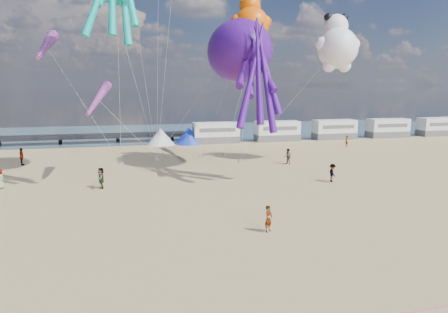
# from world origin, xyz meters

# --- Properties ---
(ground) EXTENTS (120.00, 120.00, 0.00)m
(ground) POSITION_xyz_m (0.00, 0.00, 0.00)
(ground) COLOR tan
(ground) RESTS_ON ground
(water) EXTENTS (120.00, 120.00, 0.00)m
(water) POSITION_xyz_m (0.00, 55.00, 0.02)
(water) COLOR #3D6175
(water) RESTS_ON ground
(motorhome_0) EXTENTS (6.60, 2.50, 3.00)m
(motorhome_0) POSITION_xyz_m (6.00, 40.00, 1.50)
(motorhome_0) COLOR silver
(motorhome_0) RESTS_ON ground
(motorhome_1) EXTENTS (6.60, 2.50, 3.00)m
(motorhome_1) POSITION_xyz_m (15.50, 40.00, 1.50)
(motorhome_1) COLOR silver
(motorhome_1) RESTS_ON ground
(motorhome_2) EXTENTS (6.60, 2.50, 3.00)m
(motorhome_2) POSITION_xyz_m (25.00, 40.00, 1.50)
(motorhome_2) COLOR silver
(motorhome_2) RESTS_ON ground
(motorhome_3) EXTENTS (6.60, 2.50, 3.00)m
(motorhome_3) POSITION_xyz_m (34.50, 40.00, 1.50)
(motorhome_3) COLOR silver
(motorhome_3) RESTS_ON ground
(motorhome_4) EXTENTS (6.60, 2.50, 3.00)m
(motorhome_4) POSITION_xyz_m (44.00, 40.00, 1.50)
(motorhome_4) COLOR silver
(motorhome_4) RESTS_ON ground
(tent_white) EXTENTS (4.00, 4.00, 2.40)m
(tent_white) POSITION_xyz_m (-2.00, 40.00, 1.20)
(tent_white) COLOR white
(tent_white) RESTS_ON ground
(tent_blue) EXTENTS (4.00, 4.00, 2.40)m
(tent_blue) POSITION_xyz_m (2.00, 40.00, 1.20)
(tent_blue) COLOR #1933CC
(tent_blue) RESTS_ON ground
(standing_person) EXTENTS (0.67, 0.65, 1.55)m
(standing_person) POSITION_xyz_m (1.43, 4.10, 0.77)
(standing_person) COLOR tan
(standing_person) RESTS_ON ground
(beachgoer_0) EXTENTS (0.68, 0.72, 1.66)m
(beachgoer_0) POSITION_xyz_m (-16.59, 18.24, 0.83)
(beachgoer_0) COLOR #7F6659
(beachgoer_0) RESTS_ON ground
(beachgoer_1) EXTENTS (0.82, 0.97, 1.69)m
(beachgoer_1) POSITION_xyz_m (10.13, 22.49, 0.84)
(beachgoer_1) COLOR #7F6659
(beachgoer_1) RESTS_ON ground
(beachgoer_2) EXTENTS (0.71, 0.85, 1.59)m
(beachgoer_2) POSITION_xyz_m (10.90, 14.27, 0.80)
(beachgoer_2) COLOR #7F6659
(beachgoer_2) RESTS_ON ground
(beachgoer_3) EXTENTS (0.91, 1.30, 1.84)m
(beachgoer_3) POSITION_xyz_m (-17.37, 28.42, 0.92)
(beachgoer_3) COLOR #7F6659
(beachgoer_3) RESTS_ON ground
(beachgoer_4) EXTENTS (0.49, 1.03, 1.72)m
(beachgoer_4) POSITION_xyz_m (-8.60, 16.59, 0.86)
(beachgoer_4) COLOR #7F6659
(beachgoer_4) RESTS_ON ground
(beachgoer_5) EXTENTS (1.09, 1.46, 1.53)m
(beachgoer_5) POSITION_xyz_m (22.65, 32.22, 0.77)
(beachgoer_5) COLOR #7F6659
(beachgoer_5) RESTS_ON ground
(sandbag_a) EXTENTS (0.50, 0.35, 0.22)m
(sandbag_a) POSITION_xyz_m (-7.21, 26.52, 0.11)
(sandbag_a) COLOR gray
(sandbag_a) RESTS_ON ground
(sandbag_b) EXTENTS (0.50, 0.35, 0.22)m
(sandbag_b) POSITION_xyz_m (1.85, 28.75, 0.11)
(sandbag_b) COLOR gray
(sandbag_b) RESTS_ON ground
(sandbag_c) EXTENTS (0.50, 0.35, 0.22)m
(sandbag_c) POSITION_xyz_m (5.65, 25.14, 0.11)
(sandbag_c) COLOR gray
(sandbag_c) RESTS_ON ground
(sandbag_d) EXTENTS (0.50, 0.35, 0.22)m
(sandbag_d) POSITION_xyz_m (4.93, 29.55, 0.11)
(sandbag_d) COLOR gray
(sandbag_d) RESTS_ON ground
(sandbag_e) EXTENTS (0.50, 0.35, 0.22)m
(sandbag_e) POSITION_xyz_m (-3.30, 28.30, 0.11)
(sandbag_e) COLOR gray
(sandbag_e) RESTS_ON ground
(kite_octopus_purple) EXTENTS (5.43, 11.50, 12.86)m
(kite_octopus_purple) POSITION_xyz_m (4.73, 22.77, 11.64)
(kite_octopus_purple) COLOR #410D7F
(kite_panda) EXTENTS (6.61, 6.46, 7.18)m
(kite_panda) POSITION_xyz_m (15.28, 22.45, 12.13)
(kite_panda) COLOR white
(kite_teddy_orange) EXTENTS (4.72, 4.48, 6.26)m
(kite_teddy_orange) POSITION_xyz_m (6.49, 24.50, 14.45)
(kite_teddy_orange) COLOR #F75B03
(windsock_left) EXTENTS (1.21, 7.85, 7.84)m
(windsock_left) POSITION_xyz_m (-13.37, 24.13, 11.92)
(windsock_left) COLOR red
(windsock_mid) EXTENTS (1.73, 5.92, 5.84)m
(windsock_mid) POSITION_xyz_m (7.74, 27.94, 12.48)
(windsock_mid) COLOR red
(windsock_right) EXTENTS (2.52, 5.21, 5.20)m
(windsock_right) POSITION_xyz_m (-8.79, 20.36, 7.12)
(windsock_right) COLOR red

